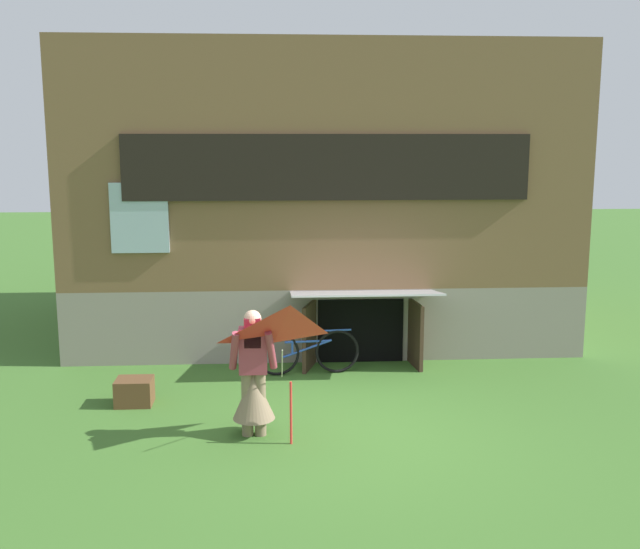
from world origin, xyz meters
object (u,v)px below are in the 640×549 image
(kite, at_px, (291,345))
(person, at_px, (253,384))
(wooden_crate, at_px, (134,392))
(bicycle_blue, at_px, (307,352))

(kite, bearing_deg, person, 127.28)
(kite, distance_m, wooden_crate, 3.00)
(person, xyz_separation_m, bicycle_blue, (0.76, 2.42, -0.30))
(bicycle_blue, bearing_deg, person, -112.53)
(person, xyz_separation_m, wooden_crate, (-1.68, 1.21, -0.48))
(person, bearing_deg, bicycle_blue, 89.20)
(person, relative_size, wooden_crate, 3.19)
(person, height_order, kite, kite)
(kite, xyz_separation_m, bicycle_blue, (0.32, 3.00, -0.95))
(kite, xyz_separation_m, wooden_crate, (-2.12, 1.79, -1.13))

